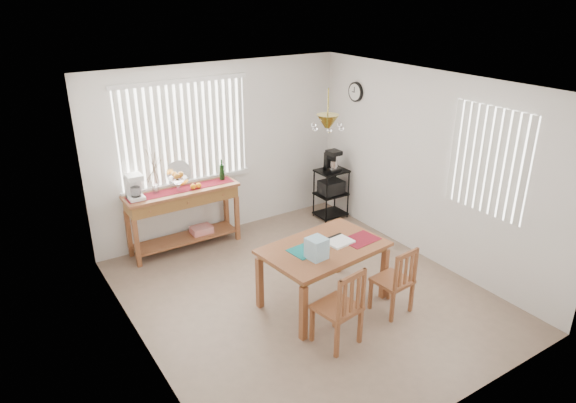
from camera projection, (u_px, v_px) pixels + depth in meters
ground at (305, 295)px, 6.42m from camera, size 4.00×4.50×0.01m
room_shell at (307, 166)px, 5.78m from camera, size 4.20×4.70×2.70m
sideboard at (184, 204)px, 7.33m from camera, size 1.63×0.46×0.92m
sideboard_items at (161, 183)px, 7.06m from camera, size 1.55×0.39×0.70m
wire_cart at (331, 189)px, 8.41m from camera, size 0.48×0.39×0.82m
cart_items at (332, 161)px, 8.23m from camera, size 0.19×0.23×0.34m
dining_table at (324, 253)px, 6.02m from camera, size 1.51×1.06×0.76m
table_items at (322, 247)px, 5.79m from camera, size 1.14×0.49×0.24m
chair_left at (340, 308)px, 5.38m from camera, size 0.49×0.49×0.92m
chair_right at (395, 281)px, 5.93m from camera, size 0.43×0.43×0.85m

